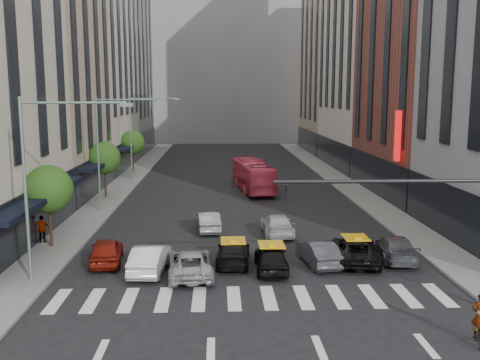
{
  "coord_description": "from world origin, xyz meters",
  "views": [
    {
      "loc": [
        -1.71,
        -21.8,
        9.21
      ],
      "look_at": [
        -0.32,
        10.85,
        4.0
      ],
      "focal_mm": 40.0,
      "sensor_mm": 36.0,
      "label": 1
    }
  ],
  "objects": [
    {
      "name": "bus",
      "position": [
        1.74,
        29.43,
        1.47
      ],
      "size": [
        3.75,
        10.79,
        2.94
      ],
      "primitive_type": "imported",
      "rotation": [
        0.0,
        0.0,
        3.26
      ],
      "color": "#F14665",
      "rests_on": "ground"
    },
    {
      "name": "traffic_signal",
      "position": [
        7.69,
        -1.0,
        4.47
      ],
      "size": [
        10.1,
        0.2,
        6.0
      ],
      "color": "black",
      "rests_on": "ground"
    },
    {
      "name": "tree_mid",
      "position": [
        -11.8,
        26.0,
        3.65
      ],
      "size": [
        2.88,
        2.88,
        4.95
      ],
      "color": "black",
      "rests_on": "sidewalk_left"
    },
    {
      "name": "building_right_d",
      "position": [
        17.0,
        65.0,
        14.0
      ],
      "size": [
        8.0,
        18.0,
        28.0
      ],
      "primitive_type": "cube",
      "color": "tan",
      "rests_on": "ground"
    },
    {
      "name": "car_white_front",
      "position": [
        -5.28,
        5.4,
        0.74
      ],
      "size": [
        1.9,
        4.58,
        1.47
      ],
      "primitive_type": "imported",
      "rotation": [
        0.0,
        0.0,
        3.06
      ],
      "color": "silver",
      "rests_on": "ground"
    },
    {
      "name": "ground",
      "position": [
        0.0,
        0.0,
        0.0
      ],
      "size": [
        160.0,
        160.0,
        0.0
      ],
      "primitive_type": "plane",
      "color": "black",
      "rests_on": "ground"
    },
    {
      "name": "building_right_b",
      "position": [
        17.0,
        27.0,
        13.0
      ],
      "size": [
        8.0,
        18.0,
        26.0
      ],
      "primitive_type": "cube",
      "color": "brown",
      "rests_on": "ground"
    },
    {
      "name": "sidewalk_right",
      "position": [
        11.5,
        30.0,
        0.07
      ],
      "size": [
        3.0,
        96.0,
        0.15
      ],
      "primitive_type": "cube",
      "color": "slate",
      "rests_on": "ground"
    },
    {
      "name": "liberty_sign",
      "position": [
        12.6,
        20.0,
        6.0
      ],
      "size": [
        0.3,
        0.7,
        4.0
      ],
      "color": "red",
      "rests_on": "ground"
    },
    {
      "name": "car_grey_curb",
      "position": [
        8.27,
        6.98,
        0.69
      ],
      "size": [
        2.4,
        4.9,
        1.37
      ],
      "primitive_type": "imported",
      "rotation": [
        0.0,
        0.0,
        3.04
      ],
      "color": "#474A4F",
      "rests_on": "ground"
    },
    {
      "name": "building_left_b",
      "position": [
        -17.0,
        28.0,
        12.0
      ],
      "size": [
        8.0,
        16.0,
        24.0
      ],
      "primitive_type": "cube",
      "color": "tan",
      "rests_on": "ground"
    },
    {
      "name": "streetlamp_near",
      "position": [
        -10.04,
        4.0,
        5.9
      ],
      "size": [
        5.38,
        0.25,
        9.0
      ],
      "color": "gray",
      "rests_on": "sidewalk_left"
    },
    {
      "name": "motorcycle",
      "position": [
        7.98,
        -3.48,
        0.4
      ],
      "size": [
        1.01,
        1.6,
        0.8
      ],
      "primitive_type": "imported",
      "rotation": [
        0.0,
        0.0,
        2.8
      ],
      "color": "black",
      "rests_on": "ground"
    },
    {
      "name": "building_right_c",
      "position": [
        17.0,
        46.0,
        20.0
      ],
      "size": [
        8.0,
        20.0,
        40.0
      ],
      "primitive_type": "cube",
      "color": "beige",
      "rests_on": "ground"
    },
    {
      "name": "building_far",
      "position": [
        0.0,
        85.0,
        18.0
      ],
      "size": [
        30.0,
        10.0,
        36.0
      ],
      "primitive_type": "cube",
      "color": "gray",
      "rests_on": "ground"
    },
    {
      "name": "tree_near",
      "position": [
        -11.8,
        10.0,
        3.65
      ],
      "size": [
        2.88,
        2.88,
        4.95
      ],
      "color": "black",
      "rests_on": "sidewalk_left"
    },
    {
      "name": "sidewalk_left",
      "position": [
        -11.5,
        30.0,
        0.07
      ],
      "size": [
        3.0,
        96.0,
        0.15
      ],
      "primitive_type": "cube",
      "color": "slate",
      "rests_on": "ground"
    },
    {
      "name": "tree_far",
      "position": [
        -11.8,
        42.0,
        3.65
      ],
      "size": [
        2.88,
        2.88,
        4.95
      ],
      "color": "black",
      "rests_on": "sidewalk_left"
    },
    {
      "name": "taxi_right",
      "position": [
        5.9,
        6.58,
        0.7
      ],
      "size": [
        2.96,
        5.28,
        1.39
      ],
      "primitive_type": "imported",
      "rotation": [
        0.0,
        0.0,
        3.01
      ],
      "color": "black",
      "rests_on": "ground"
    },
    {
      "name": "streetlamp_far",
      "position": [
        -10.04,
        36.0,
        5.9
      ],
      "size": [
        5.38,
        0.25,
        9.0
      ],
      "color": "gray",
      "rests_on": "sidewalk_left"
    },
    {
      "name": "streetlamp_mid",
      "position": [
        -10.04,
        20.0,
        5.9
      ],
      "size": [
        5.38,
        0.25,
        9.0
      ],
      "color": "gray",
      "rests_on": "sidewalk_left"
    },
    {
      "name": "car_row2_right",
      "position": [
        2.23,
        12.68,
        0.68
      ],
      "size": [
        2.0,
        4.75,
        1.37
      ],
      "primitive_type": "imported",
      "rotation": [
        0.0,
        0.0,
        3.16
      ],
      "color": "silver",
      "rests_on": "ground"
    },
    {
      "name": "taxi_left",
      "position": [
        -0.88,
        6.64,
        0.64
      ],
      "size": [
        2.08,
        4.51,
        1.28
      ],
      "primitive_type": "imported",
      "rotation": [
        0.0,
        0.0,
        3.08
      ],
      "color": "black",
      "rests_on": "ground"
    },
    {
      "name": "building_left_d",
      "position": [
        -17.0,
        65.0,
        15.0
      ],
      "size": [
        8.0,
        18.0,
        30.0
      ],
      "primitive_type": "cube",
      "color": "gray",
      "rests_on": "ground"
    },
    {
      "name": "taxi_center",
      "position": [
        1.1,
        5.31,
        0.7
      ],
      "size": [
        1.74,
        4.16,
        1.41
      ],
      "primitive_type": "imported",
      "rotation": [
        0.0,
        0.0,
        3.12
      ],
      "color": "black",
      "rests_on": "ground"
    },
    {
      "name": "car_row2_left",
      "position": [
        -2.37,
        13.91,
        0.68
      ],
      "size": [
        1.84,
        4.23,
        1.35
      ],
      "primitive_type": "imported",
      "rotation": [
        0.0,
        0.0,
        3.24
      ],
      "color": "#A7A7AC",
      "rests_on": "ground"
    },
    {
      "name": "pedestrian_far",
      "position": [
        -12.6,
        10.86,
        1.0
      ],
      "size": [
        1.04,
        0.55,
        1.7
      ],
      "primitive_type": "imported",
      "rotation": [
        0.0,
        0.0,
        3.28
      ],
      "color": "gray",
      "rests_on": "sidewalk_left"
    },
    {
      "name": "car_grey_mid",
      "position": [
        3.77,
        6.29,
        0.68
      ],
      "size": [
        2.01,
        4.3,
        1.37
      ],
      "primitive_type": "imported",
      "rotation": [
        0.0,
        0.0,
        3.28
      ],
      "color": "#3B3D42",
      "rests_on": "ground"
    },
    {
      "name": "car_silver",
      "position": [
        -3.14,
        4.76,
        0.67
      ],
      "size": [
        2.6,
        4.99,
        1.34
      ],
      "primitive_type": "imported",
      "rotation": [
        0.0,
        0.0,
        3.22
      ],
      "color": "#AAA9AE",
      "rests_on": "ground"
    },
    {
      "name": "building_left_c",
      "position": [
        -17.0,
        46.0,
        18.0
      ],
      "size": [
        8.0,
        20.0,
        36.0
      ],
      "primitive_type": "cube",
      "color": "beige",
      "rests_on": "ground"
    },
    {
      "name": "car_red",
      "position": [
        -7.87,
        6.96,
        0.71
      ],
      "size": [
        2.16,
        4.35,
        1.43
      ],
      "primitive_type": "imported",
      "rotation": [
        0.0,
        0.0,
        3.26
      ],
      "color": "maroon",
      "rests_on": "ground"
    }
  ]
}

